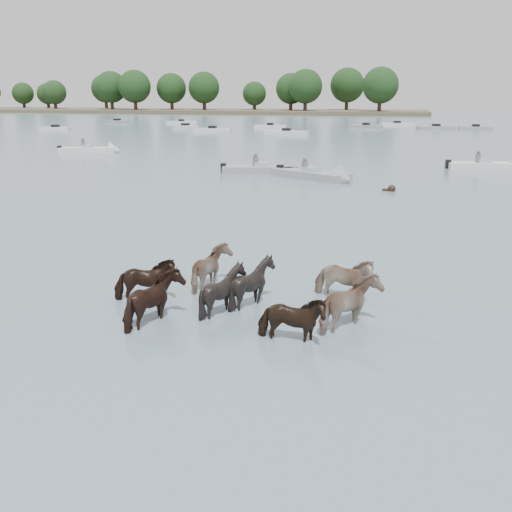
# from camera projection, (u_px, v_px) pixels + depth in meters

# --- Properties ---
(ground) EXTENTS (400.00, 400.00, 0.00)m
(ground) POSITION_uv_depth(u_px,v_px,m) (210.00, 295.00, 14.92)
(ground) COLOR slate
(ground) RESTS_ON ground
(shoreline) EXTENTS (160.00, 30.00, 1.00)m
(shoreline) POSITION_uv_depth(u_px,v_px,m) (153.00, 111.00, 171.47)
(shoreline) COLOR #4C4233
(shoreline) RESTS_ON ground
(pony_herd) EXTENTS (6.78, 4.39, 1.40)m
(pony_herd) POSITION_uv_depth(u_px,v_px,m) (245.00, 293.00, 13.70)
(pony_herd) COLOR black
(pony_herd) RESTS_ON ground
(swimming_pony) EXTENTS (0.72, 0.44, 0.44)m
(swimming_pony) POSITION_uv_depth(u_px,v_px,m) (391.00, 189.00, 31.09)
(swimming_pony) COLOR black
(swimming_pony) RESTS_ON ground
(motorboat_a) EXTENTS (5.80, 2.60, 1.92)m
(motorboat_a) POSITION_uv_depth(u_px,v_px,m) (273.00, 170.00, 38.05)
(motorboat_a) COLOR gray
(motorboat_a) RESTS_ON ground
(motorboat_b) EXTENTS (5.68, 4.16, 1.92)m
(motorboat_b) POSITION_uv_depth(u_px,v_px,m) (321.00, 176.00, 35.12)
(motorboat_b) COLOR gray
(motorboat_b) RESTS_ON ground
(motorboat_c) EXTENTS (5.58, 2.48, 1.92)m
(motorboat_c) POSITION_uv_depth(u_px,v_px,m) (494.00, 166.00, 40.12)
(motorboat_c) COLOR silver
(motorboat_c) RESTS_ON ground
(motorboat_f) EXTENTS (5.60, 3.23, 1.92)m
(motorboat_f) POSITION_uv_depth(u_px,v_px,m) (96.00, 150.00, 51.78)
(motorboat_f) COLOR silver
(motorboat_f) RESTS_ON ground
(distant_flotilla) EXTENTS (103.11, 29.17, 0.93)m
(distant_flotilla) POSITION_uv_depth(u_px,v_px,m) (381.00, 127.00, 89.11)
(distant_flotilla) COLOR gray
(distant_flotilla) RESTS_ON ground
(treeline) EXTENTS (148.35, 23.61, 12.55)m
(treeline) POSITION_uv_depth(u_px,v_px,m) (163.00, 88.00, 167.48)
(treeline) COLOR #382619
(treeline) RESTS_ON ground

